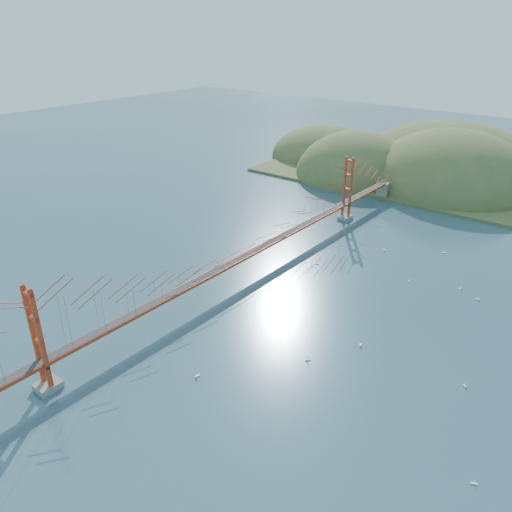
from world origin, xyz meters
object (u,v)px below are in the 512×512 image
Objects in this scene: sailboat_0 at (361,344)px; sailboat_2 at (465,385)px; bridge at (241,233)px; sailboat_1 at (409,281)px.

sailboat_2 is at bearing 1.36° from sailboat_0.
bridge is 22.50m from sailboat_0.
sailboat_0 is (21.06, -3.98, -6.86)m from bridge.
sailboat_0 is 18.17m from sailboat_1.
bridge is 24.78m from sailboat_1.
sailboat_2 is (13.45, -17.80, -0.00)m from sailboat_1.
sailboat_1 is at bearing 127.09° from sailboat_2.
sailboat_2 is at bearing -6.48° from bridge.
bridge is 166.92× the size of sailboat_1.
sailboat_2 is (32.65, -3.71, -6.87)m from bridge.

